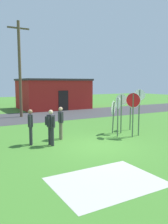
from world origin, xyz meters
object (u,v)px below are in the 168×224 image
object	(u,v)px
utility_pole	(20,68)
stop_sign_leaning_right	(118,110)
person_on_left	(61,121)
stop_sign_tallest	(130,108)
stop_sign_rear_right	(113,111)
person_in_dark_shirt	(31,125)
stop_sign_rear_left	(121,107)
stop_sign_low_front	(133,107)
person_in_blue	(51,125)
stop_sign_far_back	(139,105)

from	to	relation	value
utility_pole	stop_sign_leaning_right	bearing A→B (deg)	-75.29
utility_pole	person_on_left	distance (m)	9.53
utility_pole	person_on_left	size ratio (longest dim) A/B	4.72
stop_sign_tallest	stop_sign_leaning_right	size ratio (longest dim) A/B	0.97
stop_sign_rear_right	stop_sign_leaning_right	world-z (taller)	stop_sign_leaning_right
person_in_dark_shirt	person_on_left	bearing A→B (deg)	10.39
stop_sign_rear_left	person_in_dark_shirt	bearing A→B (deg)	178.87
stop_sign_rear_right	stop_sign_low_front	distance (m)	1.42
stop_sign_tallest	person_on_left	size ratio (longest dim) A/B	1.24
person_in_blue	person_in_dark_shirt	xyz separation A→B (m)	(-0.76, 0.62, -0.03)
stop_sign_low_front	person_in_dark_shirt	bearing A→B (deg)	166.88
utility_pole	person_in_dark_shirt	world-z (taller)	utility_pole
utility_pole	person_on_left	xyz separation A→B (m)	(-0.31, -8.96, -3.22)
stop_sign_rear_left	stop_sign_low_front	bearing A→B (deg)	-95.30
stop_sign_rear_right	person_in_blue	xyz separation A→B (m)	(-4.17, -0.73, -0.30)
utility_pole	stop_sign_far_back	size ratio (longest dim) A/B	3.09
utility_pole	person_in_blue	world-z (taller)	utility_pole
stop_sign_far_back	utility_pole	bearing A→B (deg)	110.14
stop_sign_rear_left	stop_sign_rear_right	distance (m)	0.53
stop_sign_rear_right	stop_sign_low_front	bearing A→B (deg)	-77.31
person_on_left	person_in_blue	bearing A→B (deg)	-135.07
person_in_dark_shirt	person_on_left	distance (m)	1.72
stop_sign_low_front	person_in_blue	distance (m)	4.57
stop_sign_rear_left	stop_sign_far_back	world-z (taller)	stop_sign_far_back
stop_sign_rear_left	person_in_blue	distance (m)	4.64
stop_sign_leaning_right	stop_sign_far_back	distance (m)	1.26
stop_sign_rear_left	stop_sign_low_front	xyz separation A→B (m)	(-0.10, -1.11, 0.12)
utility_pole	stop_sign_rear_left	world-z (taller)	utility_pole
stop_sign_low_front	stop_sign_far_back	bearing A→B (deg)	13.70
stop_sign_rear_left	stop_sign_rear_right	xyz separation A→B (m)	(-0.40, 0.22, -0.26)
stop_sign_far_back	person_in_blue	xyz separation A→B (m)	(-5.04, 0.46, -0.72)
stop_sign_tallest	person_in_dark_shirt	size ratio (longest dim) A/B	1.24
person_in_blue	person_in_dark_shirt	world-z (taller)	same
person_in_dark_shirt	stop_sign_low_front	bearing A→B (deg)	-13.12
stop_sign_rear_right	person_on_left	distance (m)	3.27
stop_sign_far_back	person_in_dark_shirt	distance (m)	5.95
utility_pole	stop_sign_rear_right	size ratio (longest dim) A/B	4.22
utility_pole	stop_sign_low_front	distance (m)	11.26
utility_pole	stop_sign_rear_left	bearing A→B (deg)	-70.42
stop_sign_leaning_right	person_in_dark_shirt	xyz separation A→B (m)	(-4.62, 0.71, -0.50)
stop_sign_rear_left	stop_sign_tallest	size ratio (longest dim) A/B	1.09
stop_sign_rear_right	stop_sign_far_back	xyz separation A→B (m)	(0.86, -1.20, 0.42)
stop_sign_low_front	person_on_left	distance (m)	3.92
stop_sign_leaning_right	person_in_dark_shirt	distance (m)	4.70
stop_sign_far_back	person_in_blue	size ratio (longest dim) A/B	1.53
stop_sign_tallest	stop_sign_leaning_right	distance (m)	2.11
stop_sign_leaning_right	person_in_blue	world-z (taller)	stop_sign_leaning_right
stop_sign_low_front	stop_sign_far_back	world-z (taller)	stop_sign_far_back
stop_sign_tallest	stop_sign_far_back	bearing A→B (deg)	-113.79
stop_sign_leaning_right	utility_pole	bearing A→B (deg)	104.71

